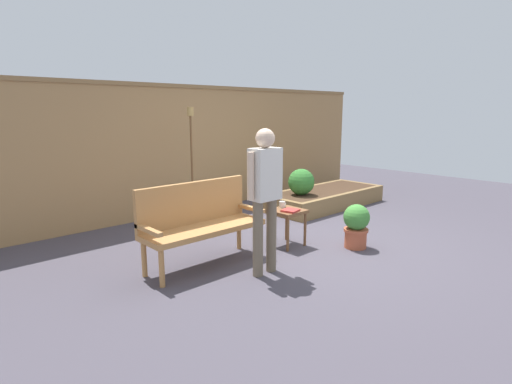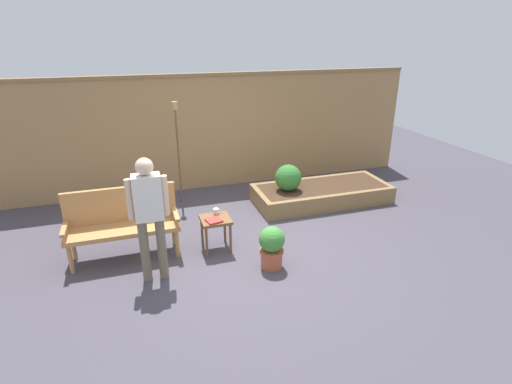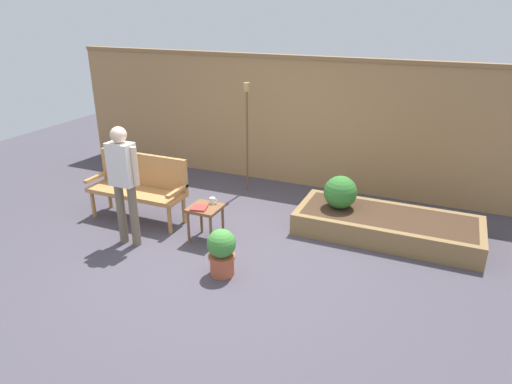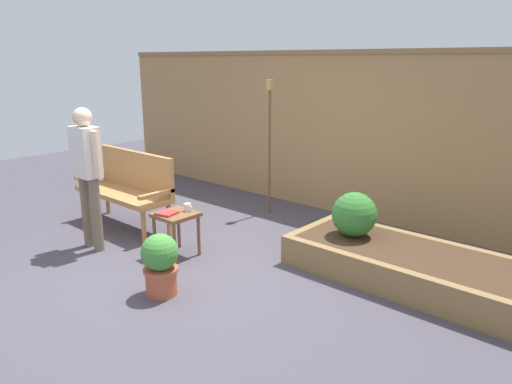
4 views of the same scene
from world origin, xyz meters
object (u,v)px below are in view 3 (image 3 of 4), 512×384
object	(u,v)px
tiki_torch	(247,119)
person_by_bench	(123,176)
garden_bench	(140,182)
side_table	(205,213)
cup_on_table	(213,201)
book_on_table	(199,208)
potted_boxwood	(222,251)
shrub_near_bench	(340,192)

from	to	relation	value
tiki_torch	person_by_bench	distance (m)	2.39
garden_bench	tiki_torch	bearing A→B (deg)	58.05
garden_bench	tiki_torch	xyz separation A→B (m)	(0.98, 1.56, 0.67)
side_table	cup_on_table	distance (m)	0.19
cup_on_table	tiki_torch	size ratio (longest dim) A/B	0.06
side_table	book_on_table	xyz separation A→B (m)	(-0.04, -0.09, 0.10)
side_table	potted_boxwood	distance (m)	0.88
tiki_torch	side_table	bearing A→B (deg)	-82.81
book_on_table	person_by_bench	xyz separation A→B (m)	(-0.83, -0.39, 0.44)
garden_bench	tiki_torch	world-z (taller)	tiki_torch
potted_boxwood	shrub_near_bench	world-z (taller)	shrub_near_bench
garden_bench	shrub_near_bench	bearing A→B (deg)	16.95
cup_on_table	person_by_bench	distance (m)	1.17
book_on_table	potted_boxwood	world-z (taller)	potted_boxwood
cup_on_table	person_by_bench	bearing A→B (deg)	-146.33
tiki_torch	shrub_near_bench	bearing A→B (deg)	-23.06
tiki_torch	person_by_bench	bearing A→B (deg)	-105.62
book_on_table	side_table	bearing A→B (deg)	53.34
potted_boxwood	person_by_bench	distance (m)	1.59
cup_on_table	book_on_table	xyz separation A→B (m)	(-0.08, -0.22, -0.03)
side_table	potted_boxwood	bearing A→B (deg)	-48.74
cup_on_table	person_by_bench	size ratio (longest dim) A/B	0.07
tiki_torch	garden_bench	bearing A→B (deg)	-121.95
book_on_table	potted_boxwood	size ratio (longest dim) A/B	0.34
book_on_table	shrub_near_bench	bearing A→B (deg)	23.85
shrub_near_bench	cup_on_table	bearing A→B (deg)	-147.32
garden_bench	person_by_bench	world-z (taller)	person_by_bench
person_by_bench	book_on_table	bearing A→B (deg)	24.99
shrub_near_bench	tiki_torch	world-z (taller)	tiki_torch
potted_boxwood	side_table	bearing A→B (deg)	131.26
side_table	potted_boxwood	xyz separation A→B (m)	(0.58, -0.66, -0.09)
garden_bench	potted_boxwood	xyz separation A→B (m)	(1.78, -0.91, -0.24)
potted_boxwood	shrub_near_bench	size ratio (longest dim) A/B	1.25
shrub_near_bench	person_by_bench	bearing A→B (deg)	-146.94
person_by_bench	side_table	bearing A→B (deg)	28.68
garden_bench	book_on_table	world-z (taller)	garden_bench
garden_bench	cup_on_table	size ratio (longest dim) A/B	12.92
garden_bench	potted_boxwood	size ratio (longest dim) A/B	2.53
side_table	cup_on_table	bearing A→B (deg)	72.40
garden_bench	side_table	distance (m)	1.24
potted_boxwood	cup_on_table	bearing A→B (deg)	124.20
garden_bench	tiki_torch	distance (m)	1.96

